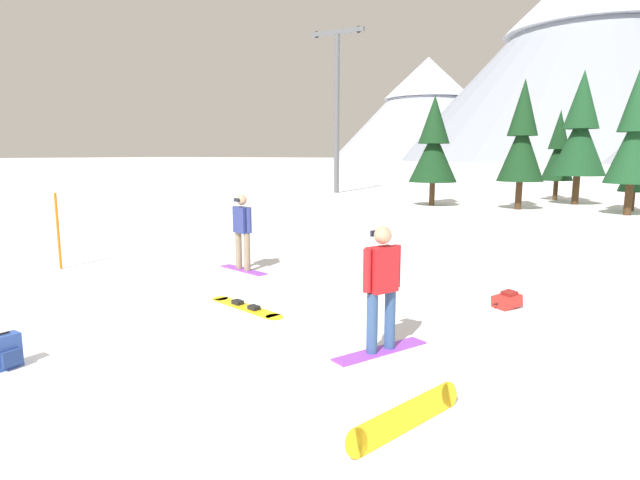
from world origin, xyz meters
TOP-DOWN VIEW (x-y plane):
  - ground_plane at (0.00, 0.00)m, footprint 800.00×800.00m
  - snowboarder_foreground at (3.54, 0.86)m, footprint 0.92×1.47m
  - snowboarder_midground at (-1.24, 4.07)m, footprint 1.49×0.67m
  - loose_snowboard_far_spare at (0.66, 1.64)m, footprint 1.88×0.80m
  - loose_snowboard_near_left at (4.54, -0.92)m, footprint 0.64×1.64m
  - backpack_red at (4.70, 3.90)m, footprint 0.53×0.56m
  - backpack_blue at (-0.41, -1.94)m, footprint 0.29×0.34m
  - trail_marker_pole at (-5.15, 2.13)m, footprint 0.06×0.06m
  - pine_tree_broad at (6.94, 21.54)m, footprint 2.23×2.23m
  - pine_tree_leaning at (7.17, 23.70)m, footprint 1.40×1.40m
  - pine_tree_short at (3.35, 28.60)m, footprint 1.82×1.82m
  - pine_tree_tall at (-2.05, 21.59)m, footprint 2.50×2.50m
  - pine_tree_young at (4.56, 26.10)m, footprint 2.80×2.80m
  - pine_tree_twin at (2.25, 21.87)m, footprint 2.21×2.21m
  - ski_lift_tower at (-10.85, 27.66)m, footprint 3.99×0.36m
  - peak_west_ridge at (-76.30, 254.66)m, footprint 95.62×95.62m
  - peak_central_summit at (-4.20, 249.63)m, footprint 160.57×160.57m

SIDE VIEW (x-z plane):
  - ground_plane at x=0.00m, z-range 0.00..0.00m
  - loose_snowboard_far_spare at x=0.66m, z-range -0.03..0.07m
  - loose_snowboard_near_left at x=4.54m, z-range 0.00..0.27m
  - backpack_red at x=4.70m, z-range -0.01..0.29m
  - backpack_blue at x=-0.41m, z-range -0.02..0.45m
  - trail_marker_pole at x=-5.15m, z-range 0.00..1.81m
  - snowboarder_foreground at x=3.54m, z-range 0.05..1.80m
  - snowboarder_midground at x=-1.24m, z-range 0.06..1.83m
  - pine_tree_leaning at x=7.17m, z-range 0.19..4.39m
  - pine_tree_short at x=3.35m, z-range 0.23..5.50m
  - pine_tree_tall at x=-2.05m, z-range 0.26..5.97m
  - pine_tree_twin at x=2.25m, z-range 0.28..6.58m
  - pine_tree_broad at x=6.94m, z-range 0.29..6.73m
  - pine_tree_young at x=4.56m, z-range 0.32..7.42m
  - ski_lift_tower at x=-10.85m, z-range 0.86..11.98m
  - peak_west_ridge at x=-76.30m, z-range 1.12..51.14m
  - peak_central_summit at x=-4.20m, z-range 1.97..89.42m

